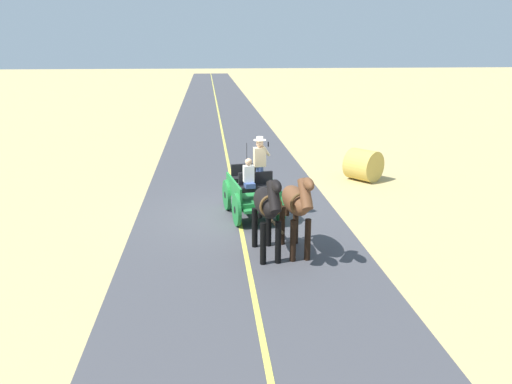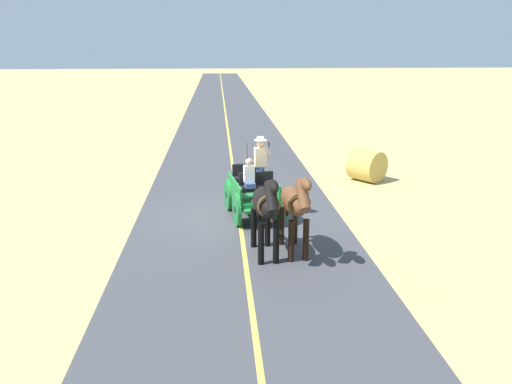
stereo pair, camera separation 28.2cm
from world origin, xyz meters
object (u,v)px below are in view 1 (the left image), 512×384
Objects in this scene: horse_drawn_carriage at (253,191)px; hay_bale at (363,165)px; horse_near_side at (296,203)px; horse_off_side at (267,206)px.

horse_drawn_carriage reaches higher than hay_bale.
horse_drawn_carriage reaches higher than horse_near_side.
horse_drawn_carriage is 6.01m from hay_bale.
horse_near_side is 1.84× the size of hay_bale.
horse_drawn_carriage is at bearing 39.60° from hay_bale.
horse_drawn_carriage is 2.04× the size of horse_near_side.
horse_off_side is at bearing 56.45° from hay_bale.
horse_drawn_carriage is 3.09m from horse_off_side.
hay_bale is (-3.83, -6.77, -0.72)m from horse_near_side.
horse_off_side is 1.84× the size of hay_bale.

